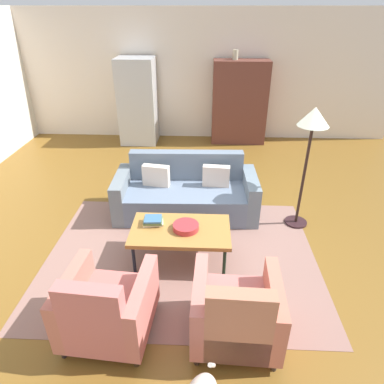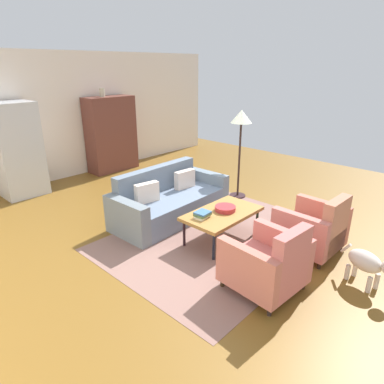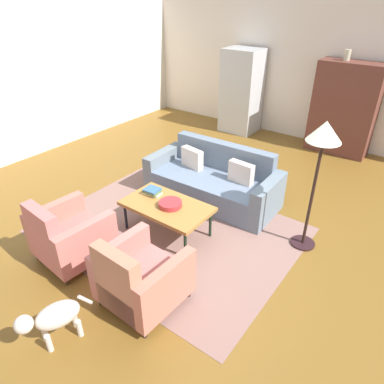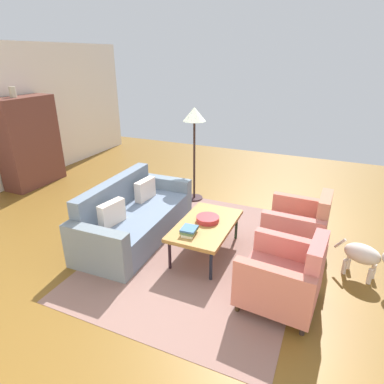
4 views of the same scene
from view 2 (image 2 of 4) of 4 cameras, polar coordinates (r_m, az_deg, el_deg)
The scene contains 14 objects.
ground_plane at distance 5.68m, azimuth 2.97°, elevation -5.36°, with size 10.13×10.13×0.00m, color brown.
wall_back at distance 8.45m, azimuth -19.32°, elevation 12.18°, with size 8.44×0.12×2.80m, color silver.
area_rug at distance 5.24m, azimuth 4.59°, elevation -7.75°, with size 3.40×2.60×0.01m, color #88645A.
couch at distance 5.82m, azimuth -4.11°, elevation -1.63°, with size 2.12×0.96×0.86m.
coffee_table at distance 5.03m, azimuth 5.17°, elevation -3.78°, with size 1.20×0.70×0.46m.
armchair_left at distance 4.06m, azimuth 12.97°, elevation -11.99°, with size 0.86×0.86×0.88m.
armchair_right at distance 5.02m, azimuth 20.06°, elevation -6.06°, with size 0.83×0.83×0.88m.
fruit_bowl at distance 5.05m, azimuth 5.66°, elevation -2.79°, with size 0.31×0.31×0.07m, color #AB2C30.
book_stack at distance 4.81m, azimuth 1.81°, elevation -3.83°, with size 0.27×0.20×0.09m.
cabinet at distance 8.59m, azimuth -13.56°, elevation 9.50°, with size 1.20×0.51×1.80m.
vase_tall at distance 8.38m, azimuth -15.02°, elevation 16.01°, with size 0.12×0.12×0.20m, color #B8B293.
refrigerator at distance 7.51m, azimuth -27.55°, elevation 6.33°, with size 0.80×0.73×1.85m.
floor_lamp at distance 6.50m, azimuth 8.33°, elevation 11.22°, with size 0.40×0.40×1.72m.
dog at distance 4.55m, azimuth 27.73°, elevation -10.61°, with size 0.36×0.69×0.48m.
Camera 2 is at (-3.92, -3.26, 2.51)m, focal length 31.42 mm.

